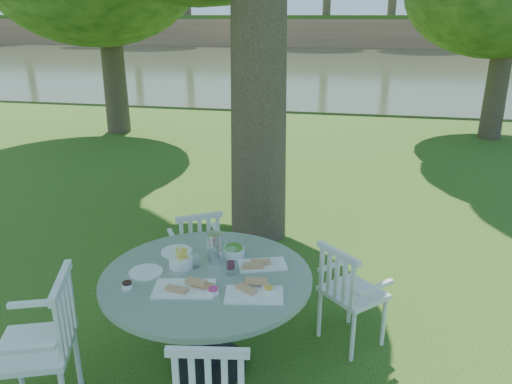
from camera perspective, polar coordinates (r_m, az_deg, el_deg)
ground at (r=5.25m, az=-0.45°, el=-9.50°), size 140.00×140.00×0.00m
table at (r=3.71m, az=-5.60°, el=-11.22°), size 1.52×1.52×0.79m
chair_ne at (r=4.07m, az=10.20°, el=-10.85°), size 0.60×0.60×0.87m
chair_nw at (r=4.75m, az=-6.66°, el=-6.11°), size 0.58×0.57×0.85m
chair_sw at (r=3.61m, az=-22.57°, el=-15.07°), size 0.62×0.64×1.01m
tableware at (r=3.68m, az=-5.26°, el=-8.20°), size 1.16×0.82×0.24m
river at (r=27.62m, az=9.93°, el=14.05°), size 100.00×28.00×0.12m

